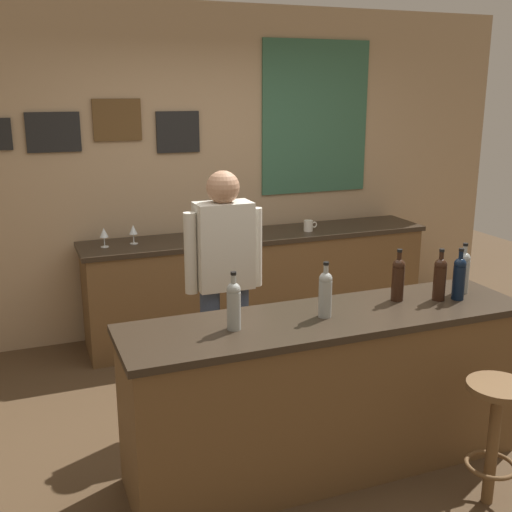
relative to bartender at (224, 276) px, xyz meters
The scene contains 15 objects.
ground_plane 1.09m from the bartender, 54.92° to the right, with size 10.00×10.00×0.00m, color #4C3823.
back_wall 1.68m from the bartender, 78.01° to the left, with size 6.00×0.09×2.80m.
bar_counter 1.02m from the bartender, 69.62° to the right, with size 2.29×0.60×0.92m.
side_counter 1.48m from the bartender, 59.20° to the left, with size 3.03×0.56×0.90m.
bartender is the anchor object (origin of this frame).
bar_stool 1.81m from the bartender, 56.77° to the right, with size 0.32×0.32×0.68m.
wine_bottle_a 0.89m from the bartender, 105.25° to the right, with size 0.07×0.07×0.31m.
wine_bottle_b 0.91m from the bartender, 71.66° to the right, with size 0.07×0.07×0.31m.
wine_bottle_c 1.12m from the bartender, 43.84° to the right, with size 0.07×0.07×0.31m.
wine_bottle_d 1.34m from the bartender, 39.58° to the right, with size 0.07×0.07×0.31m.
wine_bottle_e 1.45m from the bartender, 37.68° to the right, with size 0.07×0.07×0.31m.
wine_bottle_f 1.48m from the bartender, 32.32° to the right, with size 0.07×0.07×0.31m.
wine_glass_a 1.35m from the bartender, 116.01° to the left, with size 0.07×0.07×0.16m.
wine_glass_b 1.28m from the bartender, 106.04° to the left, with size 0.07×0.07×0.16m.
coffee_mug 1.62m from the bartender, 44.47° to the left, with size 0.13×0.08×0.09m.
Camera 1 is at (-1.53, -3.23, 2.11)m, focal length 43.99 mm.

